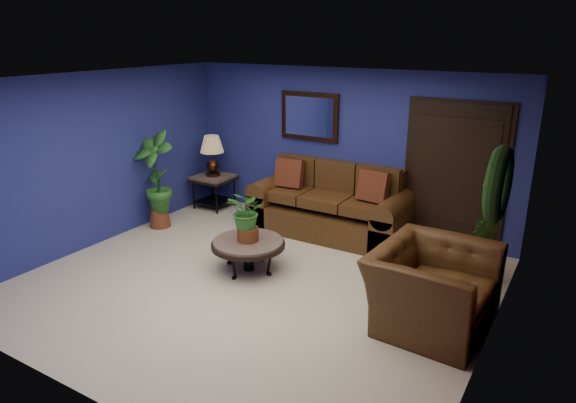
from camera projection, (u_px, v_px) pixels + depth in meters
The scene contains 18 objects.
floor at pixel (255, 283), 6.46m from camera, with size 5.50×5.50×0.00m, color beige.
wall_back at pixel (343, 149), 8.10m from camera, with size 5.50×0.04×2.50m, color navy.
wall_left at pixel (97, 160), 7.42m from camera, with size 0.04×5.00×2.50m, color navy.
wall_right_brick at pixel (498, 233), 4.72m from camera, with size 0.04×5.00×2.50m, color brown.
ceiling at pixel (250, 80), 5.68m from camera, with size 5.50×5.00×0.02m, color white.
crown_molding at pixel (512, 104), 4.36m from camera, with size 0.03×5.00×0.14m, color white.
wall_mirror at pixel (309, 116), 8.21m from camera, with size 1.02×0.06×0.77m, color #3B1E10.
closet_door at pixel (454, 177), 7.28m from camera, with size 1.44×0.06×2.18m, color black.
wreath at pixel (499, 184), 4.65m from camera, with size 0.72×0.72×0.16m, color black.
sofa at pixel (332, 210), 8.04m from camera, with size 2.45×1.06×1.10m.
coffee_table at pixel (248, 245), 6.72m from camera, with size 0.97×0.97×0.42m.
end_table at pixel (214, 183), 9.11m from camera, with size 0.65×0.65×0.59m.
table_lamp at pixel (212, 151), 8.93m from camera, with size 0.41×0.41×0.69m.
side_chair at pixel (345, 202), 7.90m from camera, with size 0.42×0.42×0.92m.
armchair at pixel (432, 288), 5.44m from camera, with size 1.32×1.15×0.86m, color #492D14.
coffee_plant at pixel (247, 214), 6.59m from camera, with size 0.55×0.49×0.68m.
floor_plant at pixel (480, 246), 6.46m from camera, with size 0.39×0.32×0.86m.
tall_plant at pixel (156, 176), 8.08m from camera, with size 0.73×0.52×1.57m.
Camera 1 is at (3.36, -4.75, 3.01)m, focal length 32.00 mm.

